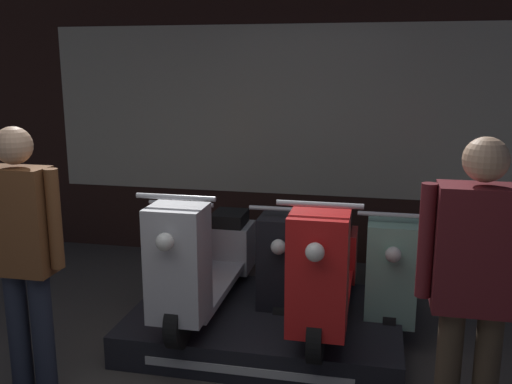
% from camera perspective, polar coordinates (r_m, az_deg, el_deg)
% --- Properties ---
extents(shop_wall_back, '(8.60, 0.09, 3.20)m').
position_cam_1_polar(shop_wall_back, '(5.85, 2.14, 8.58)').
color(shop_wall_back, '#331E19').
rests_on(shop_wall_back, ground_plane).
extents(display_platform, '(1.96, 1.32, 0.23)m').
position_cam_1_polar(display_platform, '(4.36, 1.01, -13.12)').
color(display_platform, black).
rests_on(display_platform, ground_plane).
extents(scooter_display_left, '(0.51, 1.74, 1.00)m').
position_cam_1_polar(scooter_display_left, '(4.21, -5.10, -6.75)').
color(scooter_display_left, black).
rests_on(scooter_display_left, display_platform).
extents(scooter_display_right, '(0.51, 1.74, 1.00)m').
position_cam_1_polar(scooter_display_right, '(4.05, 7.02, -7.60)').
color(scooter_display_right, black).
rests_on(scooter_display_right, display_platform).
extents(scooter_backrow_0, '(0.51, 1.74, 1.00)m').
position_cam_1_polar(scooter_backrow_0, '(5.03, -5.12, -6.29)').
color(scooter_backrow_0, black).
rests_on(scooter_backrow_0, ground_plane).
extents(scooter_backrow_1, '(0.51, 1.74, 1.00)m').
position_cam_1_polar(scooter_backrow_1, '(4.86, 3.81, -6.93)').
color(scooter_backrow_1, black).
rests_on(scooter_backrow_1, ground_plane).
extents(scooter_backrow_2, '(0.51, 1.74, 1.00)m').
position_cam_1_polar(scooter_backrow_2, '(4.82, 13.15, -7.42)').
color(scooter_backrow_2, black).
rests_on(scooter_backrow_2, ground_plane).
extents(person_left_browsing, '(0.52, 0.22, 1.68)m').
position_cam_1_polar(person_left_browsing, '(3.64, -22.29, -5.15)').
color(person_left_browsing, '#232838').
rests_on(person_left_browsing, ground_plane).
extents(person_right_browsing, '(0.57, 0.23, 1.68)m').
position_cam_1_polar(person_right_browsing, '(3.06, 21.10, -7.82)').
color(person_right_browsing, '#473828').
rests_on(person_right_browsing, ground_plane).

